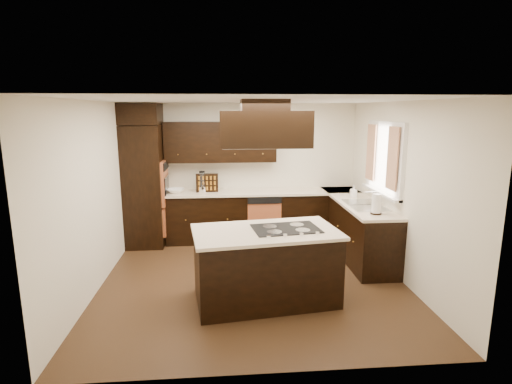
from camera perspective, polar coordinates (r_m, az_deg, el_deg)
floor at (r=5.86m, az=-0.49°, el=-12.41°), size 4.20×4.20×0.02m
ceiling at (r=5.35m, az=-0.54°, el=13.06°), size 4.20×4.20×0.02m
wall_back at (r=7.54m, az=-1.72°, el=3.04°), size 4.20×0.02×2.50m
wall_front at (r=3.44m, az=2.15°, el=-7.50°), size 4.20×0.02×2.50m
wall_left at (r=5.71m, az=-22.12°, el=-0.60°), size 0.02×4.20×2.50m
wall_right at (r=6.00m, az=20.00°, el=0.11°), size 0.02×4.20×2.50m
oven_column at (r=7.29m, az=-15.60°, el=0.80°), size 0.65×0.75×2.12m
wall_oven_face at (r=7.22m, az=-12.90°, el=1.32°), size 0.05×0.62×0.78m
base_cabinets_back at (r=7.41m, az=-1.28°, el=-3.52°), size 2.93×0.60×0.88m
base_cabinets_right at (r=6.89m, az=14.07°, el=-5.05°), size 0.60×2.40×0.88m
countertop_back at (r=7.28m, az=-1.29°, el=-0.06°), size 2.93×0.63×0.04m
countertop_right at (r=6.77m, az=14.14°, el=-1.32°), size 0.63×2.40×0.04m
upper_cabinets at (r=7.29m, az=-5.08°, el=7.13°), size 2.00×0.34×0.72m
dishwasher_front at (r=7.16m, az=1.21°, el=-4.43°), size 0.60×0.05×0.72m
window_frame at (r=6.42m, az=17.89°, el=4.58°), size 0.06×1.32×1.12m
window_pane at (r=6.43m, az=18.12°, el=4.58°), size 0.00×1.20×1.00m
curtain_left at (r=6.01m, az=18.92°, el=4.55°), size 0.02×0.34×0.90m
curtain_right at (r=6.78m, az=16.10°, el=5.46°), size 0.02×0.34×0.90m
sink_rim at (r=6.45m, az=15.28°, el=-1.80°), size 0.52×0.84×0.01m
island at (r=5.11m, az=1.37°, el=-10.65°), size 1.83×1.16×0.88m
island_top at (r=4.95m, az=1.40°, el=-5.72°), size 1.90×1.23×0.04m
cooktop at (r=5.01m, az=4.31°, el=-5.23°), size 0.88×0.64×0.01m
range_hood at (r=4.82m, az=1.16°, el=9.05°), size 1.05×0.72×0.42m
hood_duct at (r=4.81m, az=1.18°, el=12.33°), size 0.55×0.50×0.13m
blender_base at (r=7.27m, az=-7.68°, el=0.38°), size 0.15×0.15×0.10m
blender_pitcher at (r=7.24m, az=-7.72°, el=1.77°), size 0.13×0.13×0.26m
spice_rack at (r=7.26m, az=-7.00°, el=1.30°), size 0.40×0.11×0.33m
mixing_bowl at (r=7.29m, az=-11.39°, el=0.17°), size 0.30×0.30×0.07m
soap_bottle at (r=6.96m, az=13.77°, el=0.09°), size 0.10×0.10×0.21m
paper_towel at (r=5.91m, az=16.82°, el=-1.67°), size 0.14×0.14×0.29m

